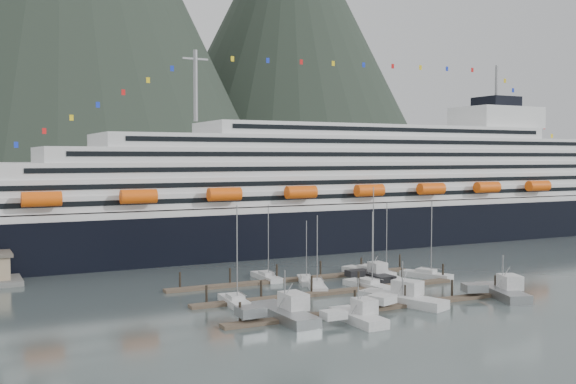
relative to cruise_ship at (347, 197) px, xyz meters
name	(u,v)px	position (x,y,z in m)	size (l,w,h in m)	color
ground	(367,294)	(-30.03, -54.94, -12.04)	(1600.00, 1600.00, 0.00)	#4F5E5D
mountains	(75,10)	(22.46, 533.60, 151.36)	(870.00, 440.00, 420.00)	#212C22
cruise_ship	(347,197)	(0.00, 0.00, 0.00)	(210.00, 30.40, 50.30)	black
dock_near	(377,308)	(-34.95, -64.89, -11.73)	(48.18, 2.28, 3.20)	#4A3C2F
dock_mid	(331,292)	(-34.95, -51.89, -11.73)	(48.18, 2.28, 3.20)	#4A3C2F
dock_far	(295,279)	(-34.95, -38.89, -11.73)	(48.18, 2.28, 3.20)	#4A3C2F
sailboat_a	(235,302)	(-52.13, -52.72, -11.59)	(3.42, 9.61, 15.61)	#B2B2B2
sailboat_b	(316,286)	(-35.07, -47.10, -11.63)	(5.98, 10.13, 12.96)	#B2B2B2
sailboat_c	(368,286)	(-27.19, -51.00, -11.61)	(4.22, 10.46, 13.62)	#B2B2B2
sailboat_d	(384,276)	(-19.20, -44.10, -11.63)	(3.44, 10.22, 14.37)	#B2B2B2
sailboat_e	(266,277)	(-39.06, -35.63, -11.62)	(2.61, 9.35, 14.10)	#B2B2B2
sailboat_f	(306,281)	(-34.20, -41.75, -11.64)	(4.96, 8.16, 11.46)	#B2B2B2
sailboat_g	(368,272)	(-19.61, -39.69, -11.58)	(5.46, 11.88, 17.17)	#B2B2B2
sailboat_h	(426,275)	(-12.02, -47.38, -11.60)	(6.52, 9.94, 14.69)	#B2B2B2
trawler_a	(284,313)	(-49.59, -63.98, -11.10)	(9.86, 13.69, 7.50)	gray
trawler_b	(357,316)	(-41.49, -69.94, -11.18)	(7.70, 10.10, 6.53)	#B2B2B2
trawler_c	(402,298)	(-29.44, -63.47, -11.13)	(11.34, 14.50, 7.21)	#B2B2B2
trawler_d	(502,291)	(-12.16, -66.43, -11.11)	(10.24, 12.94, 7.40)	gray
trawler_e	(372,275)	(-21.95, -44.42, -11.19)	(7.68, 10.08, 6.51)	black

